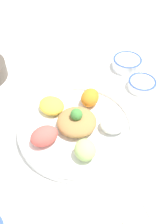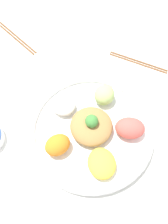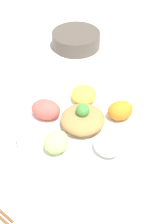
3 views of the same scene
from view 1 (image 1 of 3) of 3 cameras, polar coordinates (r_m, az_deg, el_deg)
ground_plane at (r=0.80m, az=-2.88°, el=-3.87°), size 2.40×2.40×0.00m
salad_platter at (r=0.78m, az=-1.66°, el=-2.99°), size 0.35×0.35×0.09m
rice_bowl_blue at (r=1.02m, az=9.37°, el=10.53°), size 0.11×0.11×0.04m
sauce_bowl_dark at (r=0.94m, az=12.51°, el=6.01°), size 0.10×0.10×0.03m
serving_spoon_main at (r=1.05m, az=-5.30°, el=10.80°), size 0.11×0.10×0.01m
serving_spoon_extra at (r=0.70m, az=12.68°, el=-18.08°), size 0.12×0.04×0.01m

